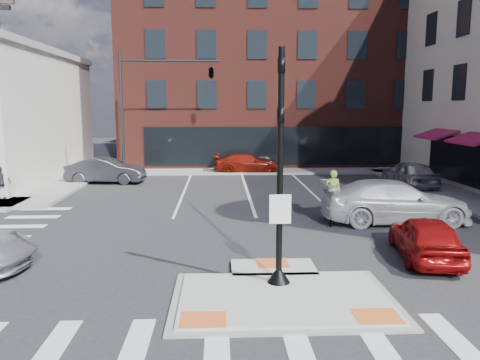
{
  "coord_description": "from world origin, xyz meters",
  "views": [
    {
      "loc": [
        -1.52,
        -11.22,
        4.67
      ],
      "look_at": [
        -0.78,
        5.69,
        2.0
      ],
      "focal_mm": 35.0,
      "sensor_mm": 36.0,
      "label": 1
    }
  ],
  "objects_px": {
    "white_pickup": "(395,202)",
    "pedestrian_b": "(0,183)",
    "red_sedan": "(425,237)",
    "cyclist": "(332,205)",
    "bg_car_silver": "(409,174)",
    "bg_car_red": "(248,163)",
    "bg_car_dark": "(106,171)"
  },
  "relations": [
    {
      "from": "white_pickup",
      "to": "pedestrian_b",
      "type": "relative_size",
      "value": 3.68
    },
    {
      "from": "red_sedan",
      "to": "pedestrian_b",
      "type": "distance_m",
      "value": 19.61
    },
    {
      "from": "red_sedan",
      "to": "white_pickup",
      "type": "height_order",
      "value": "white_pickup"
    },
    {
      "from": "cyclist",
      "to": "red_sedan",
      "type": "bearing_deg",
      "value": 128.46
    },
    {
      "from": "bg_car_silver",
      "to": "red_sedan",
      "type": "bearing_deg",
      "value": 68.29
    },
    {
      "from": "white_pickup",
      "to": "bg_car_silver",
      "type": "relative_size",
      "value": 1.26
    },
    {
      "from": "bg_car_red",
      "to": "red_sedan",
      "type": "bearing_deg",
      "value": -165.48
    },
    {
      "from": "bg_car_dark",
      "to": "bg_car_silver",
      "type": "xyz_separation_m",
      "value": [
        18.0,
        -2.32,
        0.02
      ]
    },
    {
      "from": "white_pickup",
      "to": "bg_car_red",
      "type": "height_order",
      "value": "white_pickup"
    },
    {
      "from": "white_pickup",
      "to": "bg_car_silver",
      "type": "distance_m",
      "value": 9.1
    },
    {
      "from": "bg_car_dark",
      "to": "bg_car_red",
      "type": "height_order",
      "value": "bg_car_dark"
    },
    {
      "from": "red_sedan",
      "to": "white_pickup",
      "type": "distance_m",
      "value": 4.59
    },
    {
      "from": "red_sedan",
      "to": "white_pickup",
      "type": "bearing_deg",
      "value": -90.31
    },
    {
      "from": "red_sedan",
      "to": "pedestrian_b",
      "type": "xyz_separation_m",
      "value": [
        -17.14,
        9.52,
        0.27
      ]
    },
    {
      "from": "bg_car_dark",
      "to": "pedestrian_b",
      "type": "distance_m",
      "value": 6.72
    },
    {
      "from": "bg_car_red",
      "to": "pedestrian_b",
      "type": "xyz_separation_m",
      "value": [
        -12.8,
        -9.5,
        0.27
      ]
    },
    {
      "from": "bg_car_dark",
      "to": "white_pickup",
      "type": "bearing_deg",
      "value": -120.92
    },
    {
      "from": "pedestrian_b",
      "to": "cyclist",
      "type": "bearing_deg",
      "value": -39.89
    },
    {
      "from": "bg_car_silver",
      "to": "pedestrian_b",
      "type": "bearing_deg",
      "value": 6.85
    },
    {
      "from": "white_pickup",
      "to": "bg_car_red",
      "type": "bearing_deg",
      "value": 20.78
    },
    {
      "from": "bg_car_dark",
      "to": "pedestrian_b",
      "type": "relative_size",
      "value": 2.93
    },
    {
      "from": "bg_car_silver",
      "to": "bg_car_red",
      "type": "relative_size",
      "value": 0.99
    },
    {
      "from": "bg_car_red",
      "to": "cyclist",
      "type": "relative_size",
      "value": 2.17
    },
    {
      "from": "bg_car_red",
      "to": "pedestrian_b",
      "type": "height_order",
      "value": "pedestrian_b"
    },
    {
      "from": "cyclist",
      "to": "pedestrian_b",
      "type": "relative_size",
      "value": 1.35
    },
    {
      "from": "bg_car_dark",
      "to": "bg_car_silver",
      "type": "relative_size",
      "value": 1.01
    },
    {
      "from": "bg_car_red",
      "to": "pedestrian_b",
      "type": "distance_m",
      "value": 15.94
    },
    {
      "from": "bg_car_dark",
      "to": "bg_car_silver",
      "type": "bearing_deg",
      "value": -91.47
    },
    {
      "from": "white_pickup",
      "to": "bg_car_silver",
      "type": "xyz_separation_m",
      "value": [
        3.94,
        8.2,
        -0.06
      ]
    },
    {
      "from": "pedestrian_b",
      "to": "bg_car_dark",
      "type": "bearing_deg",
      "value": 33.41
    },
    {
      "from": "white_pickup",
      "to": "bg_car_red",
      "type": "relative_size",
      "value": 1.25
    },
    {
      "from": "bg_car_dark",
      "to": "cyclist",
      "type": "bearing_deg",
      "value": -126.58
    }
  ]
}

